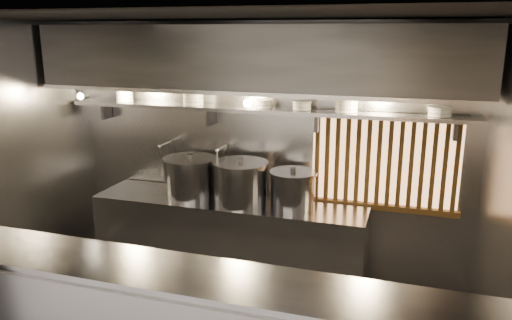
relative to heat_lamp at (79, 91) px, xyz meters
The scene contains 20 objects.
ceiling 2.21m from the heat_lamp, 24.14° to the right, with size 4.50×4.50×0.00m, color black.
wall_back 2.11m from the heat_lamp, 18.89° to the left, with size 4.50×4.50×0.00m, color gray.
wall_right 4.29m from the heat_lamp, 11.59° to the right, with size 3.00×3.00×0.00m, color gray.
cooking_bench 2.29m from the heat_lamp, ahead, with size 3.00×0.70×0.90m, color gray.
bowl_shelf 1.96m from the heat_lamp, 13.90° to the left, with size 4.40×0.34×0.04m, color gray.
exhaust_hood 1.95m from the heat_lamp, ahead, with size 4.40×0.81×0.65m.
wood_screen 3.33m from the heat_lamp, 10.66° to the left, with size 1.56×0.09×1.04m.
faucet_left 1.18m from the heat_lamp, 34.60° to the left, with size 0.04×0.30×0.50m.
faucet_right 1.71m from the heat_lamp, 19.61° to the left, with size 0.04×0.30×0.50m.
heat_lamp is the anchor object (origin of this frame).
pendant_bulb 1.83m from the heat_lamp, 11.00° to the left, with size 0.09×0.09×0.19m.
stock_pot_left 1.51m from the heat_lamp, 14.16° to the left, with size 0.78×0.78×0.48m.
stock_pot_mid 2.52m from the heat_lamp, ahead, with size 0.50×0.50×0.42m.
stock_pot_right 2.00m from the heat_lamp, ahead, with size 0.69×0.69×0.49m.
bowl_stack_0 0.54m from the heat_lamp, 61.05° to the left, with size 0.20×0.20×0.17m.
bowl_stack_1 1.22m from the heat_lamp, 22.66° to the left, with size 0.23×0.23×0.13m.
bowl_stack_2 2.00m from the heat_lamp, 13.64° to the left, with size 0.20×0.20×0.09m.
bowl_stack_3 2.40m from the heat_lamp, 11.32° to the left, with size 0.20×0.20×0.09m.
bowl_stack_4 2.84m from the heat_lamp, ahead, with size 0.25×0.25×0.13m.
bowl_stack_5 3.72m from the heat_lamp, ahead, with size 0.23×0.23×0.09m.
Camera 1 is at (1.54, -3.70, 2.69)m, focal length 35.00 mm.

